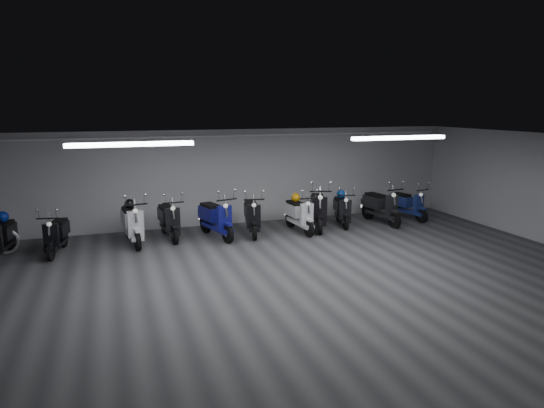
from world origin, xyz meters
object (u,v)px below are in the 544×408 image
object	(u,v)px
scooter_10	(408,200)
helmet_2	(296,197)
scooter_7	(318,203)
helmet_1	(3,217)
scooter_0	(0,231)
scooter_1	(56,229)
scooter_6	(299,209)
scooter_2	(132,217)
scooter_4	(216,212)
helmet_3	(341,194)
helmet_0	(129,204)
scooter_8	(342,205)
scooter_5	(252,210)
scooter_3	(169,214)
scooter_9	(381,201)

from	to	relation	value
scooter_10	helmet_2	xyz separation A→B (m)	(-3.78, -0.10, 0.32)
scooter_7	helmet_1	world-z (taller)	scooter_7
scooter_0	scooter_1	distance (m)	1.18
scooter_0	scooter_6	size ratio (longest dim) A/B	0.97
scooter_2	scooter_4	xyz separation A→B (m)	(2.14, -0.10, -0.00)
scooter_1	scooter_10	xyz separation A→B (m)	(9.99, 0.40, 0.01)
helmet_3	helmet_0	bearing A→B (deg)	-179.84
scooter_7	helmet_0	world-z (taller)	scooter_7
scooter_8	helmet_2	bearing A→B (deg)	-163.37
scooter_8	helmet_0	bearing A→B (deg)	-166.72
scooter_0	scooter_1	xyz separation A→B (m)	(1.18, -0.05, -0.02)
scooter_2	scooter_10	bearing A→B (deg)	-6.17
scooter_0	helmet_2	xyz separation A→B (m)	(7.39, 0.25, 0.30)
scooter_5	scooter_8	xyz separation A→B (m)	(2.80, 0.12, -0.05)
scooter_2	scooter_8	bearing A→B (deg)	-6.46
helmet_0	scooter_4	bearing A→B (deg)	-9.39
scooter_5	scooter_6	size ratio (longest dim) A/B	1.03
scooter_3	scooter_7	size ratio (longest dim) A/B	0.91
scooter_10	helmet_3	bearing A→B (deg)	162.31
scooter_1	helmet_1	xyz separation A→B (m)	(-1.14, 0.28, 0.31)
scooter_2	scooter_5	distance (m)	3.15
scooter_5	scooter_8	bearing A→B (deg)	13.25
scooter_3	scooter_4	world-z (taller)	scooter_4
scooter_6	scooter_9	bearing A→B (deg)	-2.38
scooter_7	helmet_3	xyz separation A→B (m)	(0.88, 0.33, 0.16)
scooter_6	helmet_3	size ratio (longest dim) A/B	6.74
scooter_9	helmet_0	distance (m)	7.20
scooter_4	helmet_2	size ratio (longest dim) A/B	7.47
scooter_4	helmet_0	world-z (taller)	scooter_4
scooter_1	helmet_2	size ratio (longest dim) A/B	6.49
scooter_3	helmet_2	bearing A→B (deg)	-9.02
scooter_7	scooter_1	bearing A→B (deg)	-158.29
scooter_6	helmet_1	xyz separation A→B (m)	(-7.38, 0.23, 0.27)
scooter_8	scooter_7	bearing A→B (deg)	-157.57
scooter_9	helmet_0	world-z (taller)	scooter_9
scooter_6	helmet_2	size ratio (longest dim) A/B	6.94
scooter_0	scooter_4	xyz separation A→B (m)	(5.07, 0.13, 0.07)
scooter_8	scooter_10	bearing A→B (deg)	16.83
scooter_6	scooter_8	bearing A→B (deg)	6.18
scooter_1	scooter_2	world-z (taller)	scooter_2
scooter_7	helmet_2	distance (m)	0.70
helmet_1	scooter_10	bearing A→B (deg)	0.59
helmet_2	helmet_1	bearing A→B (deg)	-179.87
scooter_7	helmet_1	size ratio (longest dim) A/B	7.46
helmet_0	scooter_5	bearing A→B (deg)	-5.86
scooter_2	helmet_1	world-z (taller)	scooter_2
helmet_0	scooter_1	bearing A→B (deg)	-162.50
scooter_7	scooter_9	distance (m)	2.01
scooter_1	scooter_6	xyz separation A→B (m)	(6.23, 0.06, 0.04)
scooter_4	helmet_1	xyz separation A→B (m)	(-5.04, 0.10, 0.22)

